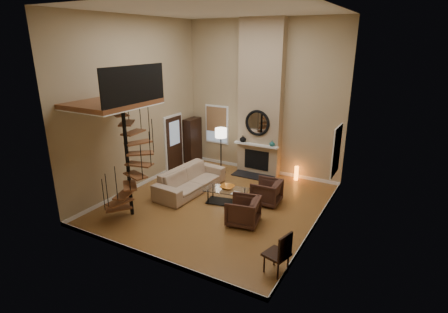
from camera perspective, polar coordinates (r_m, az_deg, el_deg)
The scene contains 33 objects.
ground at distance 10.86m, azimuth -1.04°, elevation -7.64°, with size 6.00×6.50×0.01m, color #A56F35.
back_wall at distance 12.82m, azimuth 6.30°, elevation 9.28°, with size 6.00×0.02×5.50m, color tan.
front_wall at distance 7.42m, azimuth -13.89°, elevation 2.11°, with size 6.00×0.02×5.50m, color tan.
left_wall at distance 11.73m, azimuth -14.02°, elevation 8.00°, with size 0.02×6.50×5.50m, color tan.
right_wall at distance 8.87m, azimuth 15.92°, elevation 4.58°, with size 0.02×6.50×5.50m, color tan.
ceiling at distance 9.78m, azimuth -1.24°, elevation 22.71°, with size 6.00×6.50×0.01m, color silver.
baseboard_back at distance 13.50m, azimuth 5.89°, elevation -2.07°, with size 6.00×0.02×0.12m, color white.
baseboard_front at distance 8.55m, azimuth -12.42°, elevation -15.43°, with size 6.00×0.02×0.12m, color white.
baseboard_left at distance 12.47m, azimuth -13.03°, elevation -4.23°, with size 0.02×6.50×0.12m, color white.
baseboard_right at distance 9.84m, azimuth 14.48°, elevation -10.80°, with size 0.02×6.50×0.12m, color white.
chimney_breast at distance 12.65m, azimuth 5.96°, elevation 9.17°, with size 1.60×0.38×5.50m, color tan.
hearth at distance 12.94m, azimuth 4.69°, elevation -3.14°, with size 1.50×0.60×0.04m, color black.
firebox at distance 13.01m, azimuth 5.29°, elevation -0.56°, with size 0.95×0.02×0.72m, color black.
mantel at distance 12.75m, azimuth 5.22°, elevation 1.89°, with size 1.70×0.18×0.06m, color white.
mirror_frame at distance 12.61m, azimuth 5.44°, elevation 5.44°, with size 0.94×0.94×0.10m, color black.
mirror_disc at distance 12.61m, azimuth 5.46°, elevation 5.45°, with size 0.80×0.80×0.01m, color white.
vase_left at distance 12.97m, azimuth 3.09°, elevation 2.93°, with size 0.24×0.24×0.25m, color black.
vase_right at distance 12.53m, azimuth 7.82°, elevation 2.13°, with size 0.20×0.20×0.21m, color #175351.
window_back at distance 13.85m, azimuth -1.18°, elevation 5.31°, with size 1.02×0.06×1.52m.
window_right at distance 11.05m, azimuth 17.79°, elevation 1.03°, with size 0.06×1.02×1.52m.
entry_door at distance 13.43m, azimuth -8.13°, elevation 2.17°, with size 0.10×1.05×2.16m.
loft at distance 9.73m, azimuth -17.28°, elevation 8.56°, with size 1.70×2.20×1.09m.
spiral_stair at distance 9.89m, azimuth -15.39°, elevation 0.19°, with size 1.47×1.47×4.06m.
hutch at distance 14.12m, azimuth -5.12°, elevation 2.68°, with size 0.37×0.79×1.76m, color black.
sofa at distance 11.62m, azimuth -5.49°, elevation -3.75°, with size 2.66×1.04×0.78m, color tan.
armchair_near at distance 10.80m, azimuth 7.31°, elevation -5.83°, with size 0.81×0.84×0.76m, color #482A21.
armchair_far at distance 9.61m, azimuth 3.57°, elevation -8.92°, with size 0.83×0.85×0.78m, color #482A21.
coffee_table at distance 10.76m, azimuth 0.40°, elevation -6.17°, with size 1.41×0.89×0.48m.
bowl at distance 10.72m, azimuth 0.53°, elevation -5.04°, with size 0.43×0.43×0.11m, color orange.
book at distance 10.42m, azimuth 1.70°, elevation -5.97°, with size 0.20×0.27×0.03m, color gray.
floor_lamp at distance 12.82m, azimuth -0.51°, elevation 3.28°, with size 0.43×0.43×1.75m.
accent_lamp at distance 12.78m, azimuth 11.68°, elevation -2.67°, with size 0.14×0.14×0.50m, color orange.
side_chair at distance 7.72m, azimuth 9.11°, elevation -15.16°, with size 0.59×0.59×1.00m.
Camera 1 is at (4.92, -8.42, 4.77)m, focal length 28.12 mm.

